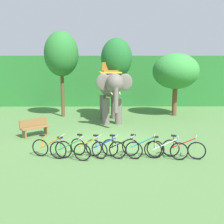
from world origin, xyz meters
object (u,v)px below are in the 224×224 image
at_px(elephant, 111,88).
at_px(bike_white, 166,150).
at_px(tree_left, 61,54).
at_px(bike_teal, 143,147).
at_px(tree_right, 117,59).
at_px(bike_red, 183,149).
at_px(bike_orange, 52,148).
at_px(bike_black, 122,148).
at_px(bike_yellow, 88,148).
at_px(bike_green, 70,150).
at_px(wooden_bench, 35,127).
at_px(tree_center, 176,71).
at_px(bike_blue, 105,148).

bearing_deg(elephant, bike_white, -73.11).
height_order(tree_left, bike_teal, tree_left).
distance_m(tree_right, bike_teal, 9.01).
distance_m(elephant, bike_red, 7.60).
distance_m(tree_left, bike_orange, 9.56).
bearing_deg(bike_black, bike_yellow, 176.49).
bearing_deg(bike_yellow, bike_green, -154.30).
distance_m(tree_right, wooden_bench, 7.44).
distance_m(bike_green, bike_red, 4.46).
relative_size(tree_center, bike_teal, 2.63).
bearing_deg(tree_left, bike_black, -66.64).
xyz_separation_m(tree_center, elephant, (-4.56, -2.34, -0.94)).
relative_size(tree_right, bike_white, 3.20).
bearing_deg(bike_red, bike_yellow, 177.80).
height_order(tree_right, bike_green, tree_right).
height_order(tree_right, elephant, tree_right).
height_order(bike_yellow, bike_red, same).
bearing_deg(bike_orange, wooden_bench, 115.17).
height_order(elephant, wooden_bench, elephant).
distance_m(bike_green, bike_teal, 2.89).
height_order(bike_blue, wooden_bench, bike_blue).
height_order(bike_orange, wooden_bench, bike_orange).
xyz_separation_m(tree_right, bike_yellow, (-1.31, -8.22, -3.64)).
bearing_deg(bike_black, elephant, 93.38).
bearing_deg(bike_orange, bike_green, -23.00).
height_order(elephant, bike_blue, elephant).
bearing_deg(tree_right, bike_red, -73.68).
xyz_separation_m(tree_left, bike_red, (6.21, -8.80, -3.93)).
xyz_separation_m(tree_left, bike_green, (1.76, -8.99, -3.93)).
bearing_deg(tree_center, tree_left, -177.50).
distance_m(tree_center, bike_blue, 10.63).
xyz_separation_m(tree_right, bike_orange, (-2.78, -8.23, -3.64)).
bearing_deg(tree_right, bike_black, -89.89).
relative_size(bike_yellow, bike_black, 0.96).
xyz_separation_m(bike_blue, wooden_bench, (-3.70, 3.39, 0.09)).
bearing_deg(bike_yellow, bike_white, -5.31).
height_order(bike_white, bike_red, same).
relative_size(tree_right, bike_orange, 3.22).
xyz_separation_m(tree_center, bike_blue, (-4.82, -9.07, -2.76)).
bearing_deg(bike_green, bike_red, 2.43).
height_order(bike_black, bike_teal, same).
bearing_deg(bike_blue, bike_white, -5.26).
distance_m(elephant, bike_black, 7.00).
bearing_deg(tree_left, bike_red, -54.80).
height_order(bike_red, wooden_bench, bike_red).
distance_m(elephant, bike_white, 7.48).
xyz_separation_m(tree_left, tree_center, (7.94, 0.35, -1.17)).
bearing_deg(bike_orange, bike_red, -1.53).
distance_m(tree_right, bike_green, 9.51).
bearing_deg(bike_blue, wooden_bench, 137.55).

